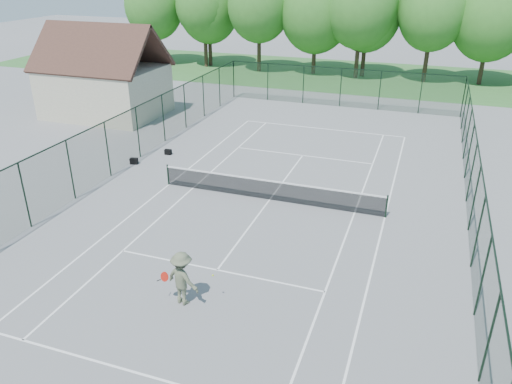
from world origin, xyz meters
TOP-DOWN VIEW (x-y plane):
  - ground at (0.00, 0.00)m, footprint 140.00×140.00m
  - grass_far at (0.00, 30.00)m, footprint 80.00×16.00m
  - court_lines at (0.00, 0.00)m, footprint 11.05×23.85m
  - tennis_net at (0.00, 0.00)m, footprint 11.08×0.08m
  - fence_enclosure at (0.00, 0.00)m, footprint 18.05×36.05m
  - utility_building at (-16.00, 10.00)m, footprint 8.60×6.27m
  - tree_line_far at (0.00, 30.00)m, footprint 39.40×6.40m
  - sports_bag_a at (-8.74, 1.91)m, footprint 0.47×0.34m
  - sports_bag_b at (-7.65, 3.91)m, footprint 0.41×0.26m
  - tennis_player at (-0.30, -8.56)m, footprint 1.83×1.04m

SIDE VIEW (x-z plane):
  - ground at x=0.00m, z-range 0.00..0.00m
  - court_lines at x=0.00m, z-range 0.00..0.01m
  - grass_far at x=0.00m, z-range 0.00..0.01m
  - sports_bag_b at x=-7.65m, z-range 0.00..0.31m
  - sports_bag_a at x=-8.74m, z-range 0.00..0.34m
  - tennis_net at x=0.00m, z-range 0.03..1.13m
  - tennis_player at x=-0.30m, z-range 0.00..1.94m
  - fence_enclosure at x=0.00m, z-range 0.05..3.07m
  - utility_building at x=-16.00m, z-range -0.20..6.44m
  - tree_line_far at x=0.00m, z-range 1.14..10.84m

